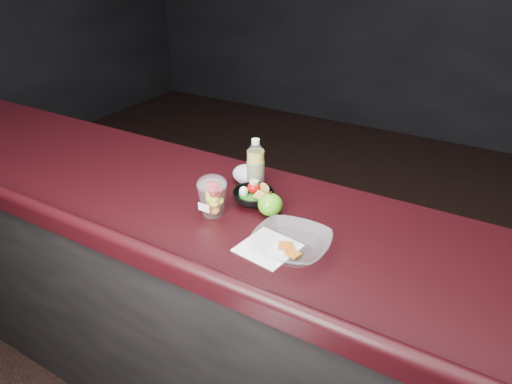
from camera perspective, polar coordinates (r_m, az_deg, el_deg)
counter at (r=1.87m, az=-1.16°, el=-16.07°), size 4.06×0.71×1.02m
lemonade_bottle at (r=1.67m, az=-0.04°, el=2.95°), size 0.07×0.07×0.20m
fruit_cup at (r=1.52m, az=-5.48°, el=-0.39°), size 0.10×0.10×0.14m
green_apple at (r=1.53m, az=1.79°, el=-1.58°), size 0.08×0.08×0.09m
plastic_bag at (r=1.73m, az=-0.86°, el=2.32°), size 0.12×0.10×0.09m
snack_bowl at (r=1.60m, az=-0.36°, el=-0.47°), size 0.18×0.18×0.08m
takeout_bowl at (r=1.35m, az=4.34°, el=-6.61°), size 0.25×0.25×0.06m
paper_napkin at (r=1.38m, az=1.52°, el=-7.00°), size 0.18×0.18×0.00m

